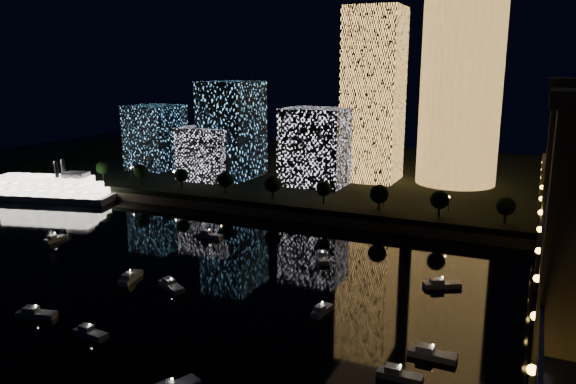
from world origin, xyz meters
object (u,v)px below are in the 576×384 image
object	(u,v)px
tower_cylindrical	(462,78)
tower_rectangular	(374,96)
truss_bridge	(572,297)
riverboat	(41,189)

from	to	relation	value
tower_cylindrical	tower_rectangular	distance (m)	35.47
tower_cylindrical	tower_rectangular	xyz separation A→B (m)	(-33.97, -7.07, -7.38)
truss_bridge	riverboat	xyz separation A→B (m)	(-187.42, 62.38, -11.84)
tower_cylindrical	truss_bridge	world-z (taller)	tower_cylindrical
tower_rectangular	riverboat	bearing A→B (deg)	-148.20
tower_rectangular	truss_bridge	bearing A→B (deg)	-61.66
tower_cylindrical	riverboat	xyz separation A→B (m)	(-149.20, -78.53, -43.51)
tower_rectangular	riverboat	xyz separation A→B (m)	(-115.23, -71.46, -36.12)
tower_rectangular	tower_cylindrical	bearing A→B (deg)	11.77
riverboat	tower_cylindrical	bearing A→B (deg)	27.76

